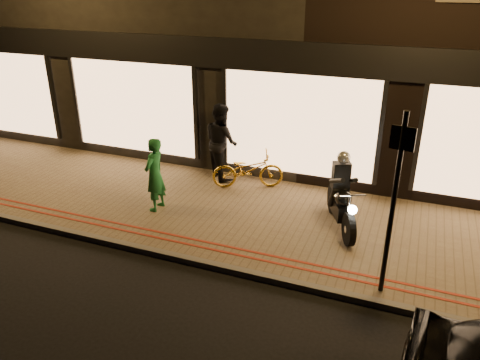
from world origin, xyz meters
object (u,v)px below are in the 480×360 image
motorcycle (341,199)px  sign_post (394,197)px  person_green (155,175)px  bicycle_gold (248,170)px

motorcycle → sign_post: (1.02, -1.87, 1.06)m
sign_post → motorcycle: bearing=118.7°
sign_post → person_green: 5.10m
motorcycle → sign_post: 2.38m
sign_post → person_green: sign_post is taller
sign_post → bicycle_gold: (-3.44, 3.00, -1.23)m
sign_post → person_green: size_ratio=1.86×
motorcycle → sign_post: bearing=-85.1°
motorcycle → person_green: size_ratio=1.13×
motorcycle → bicycle_gold: bearing=131.1°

